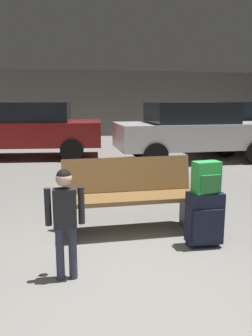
{
  "coord_description": "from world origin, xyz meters",
  "views": [
    {
      "loc": [
        -0.54,
        -2.32,
        1.59
      ],
      "look_at": [
        0.19,
        1.3,
        0.85
      ],
      "focal_mm": 36.96,
      "sensor_mm": 36.0,
      "label": 1
    }
  ],
  "objects_px": {
    "parked_car_near": "(194,130)",
    "parked_car_far": "(27,128)",
    "suitcase": "(205,218)",
    "backpack_bright": "(207,178)",
    "bench": "(130,196)",
    "child": "(65,213)"
  },
  "relations": [
    {
      "from": "parked_car_near",
      "to": "parked_car_far",
      "type": "height_order",
      "value": "same"
    },
    {
      "from": "bench",
      "to": "suitcase",
      "type": "xyz_separation_m",
      "value": [
        0.7,
        -0.59,
        -0.12
      ]
    },
    {
      "from": "suitcase",
      "to": "child",
      "type": "bearing_deg",
      "value": -164.26
    },
    {
      "from": "bench",
      "to": "backpack_bright",
      "type": "height_order",
      "value": "backpack_bright"
    },
    {
      "from": "backpack_bright",
      "to": "bench",
      "type": "bearing_deg",
      "value": 139.87
    },
    {
      "from": "bench",
      "to": "parked_car_far",
      "type": "height_order",
      "value": "parked_car_far"
    },
    {
      "from": "suitcase",
      "to": "child",
      "type": "relative_size",
      "value": 0.6
    },
    {
      "from": "parked_car_near",
      "to": "child",
      "type": "bearing_deg",
      "value": -121.84
    },
    {
      "from": "suitcase",
      "to": "backpack_bright",
      "type": "height_order",
      "value": "backpack_bright"
    },
    {
      "from": "child",
      "to": "backpack_bright",
      "type": "bearing_deg",
      "value": 15.71
    },
    {
      "from": "suitcase",
      "to": "parked_car_near",
      "type": "bearing_deg",
      "value": 69.12
    },
    {
      "from": "parked_car_near",
      "to": "parked_car_far",
      "type": "relative_size",
      "value": 0.96
    },
    {
      "from": "child",
      "to": "parked_car_near",
      "type": "height_order",
      "value": "parked_car_near"
    },
    {
      "from": "suitcase",
      "to": "parked_car_far",
      "type": "bearing_deg",
      "value": 109.65
    },
    {
      "from": "bench",
      "to": "child",
      "type": "distance_m",
      "value": 1.3
    },
    {
      "from": "backpack_bright",
      "to": "child",
      "type": "xyz_separation_m",
      "value": [
        -1.5,
        -0.42,
        -0.15
      ]
    },
    {
      "from": "child",
      "to": "parked_car_far",
      "type": "distance_m",
      "value": 7.01
    },
    {
      "from": "bench",
      "to": "child",
      "type": "bearing_deg",
      "value": -128.09
    },
    {
      "from": "bench",
      "to": "child",
      "type": "xyz_separation_m",
      "value": [
        -0.8,
        -1.01,
        0.18
      ]
    },
    {
      "from": "bench",
      "to": "parked_car_near",
      "type": "bearing_deg",
      "value": 59.68
    },
    {
      "from": "bench",
      "to": "backpack_bright",
      "type": "distance_m",
      "value": 0.98
    },
    {
      "from": "suitcase",
      "to": "parked_car_near",
      "type": "distance_m",
      "value": 5.55
    }
  ]
}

